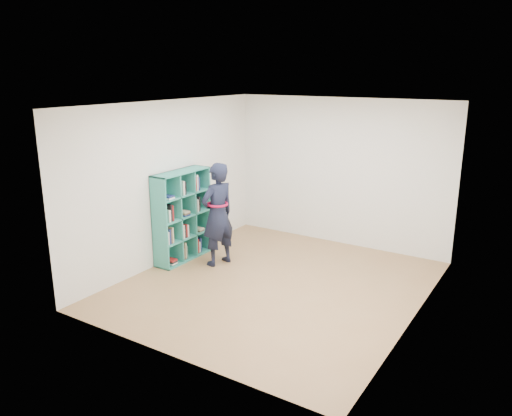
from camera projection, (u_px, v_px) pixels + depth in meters
The scene contains 9 objects.
floor at pixel (275, 285), 7.32m from camera, with size 4.50×4.50×0.00m, color #976E44.
ceiling at pixel (277, 104), 6.63m from camera, with size 4.50×4.50×0.00m, color white.
wall_left at pixel (168, 182), 8.01m from camera, with size 0.02×4.50×2.60m, color white.
wall_right at pixel (421, 221), 5.95m from camera, with size 0.02×4.50×2.60m, color white.
wall_back at pixel (340, 172), 8.81m from camera, with size 4.00×0.02×2.60m, color white.
wall_front at pixel (167, 245), 5.14m from camera, with size 4.00×0.02×2.60m, color white.
bookshelf at pixel (181, 217), 8.16m from camera, with size 0.33×1.12×1.49m.
person at pixel (218, 214), 7.90m from camera, with size 0.54×0.69×1.67m.
smartphone at pixel (217, 205), 8.03m from camera, with size 0.03×0.11×0.14m.
Camera 1 is at (3.37, -5.86, 3.03)m, focal length 35.00 mm.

